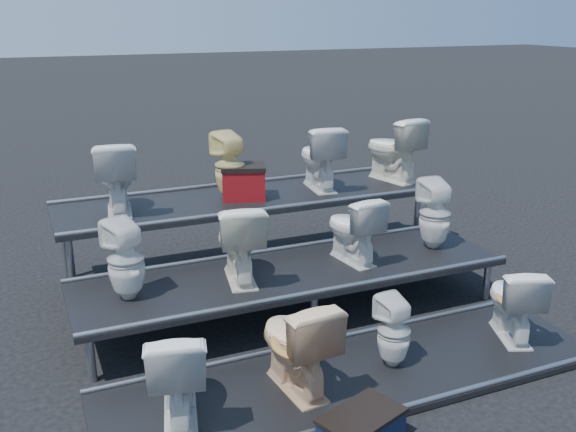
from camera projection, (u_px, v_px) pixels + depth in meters
name	position (u px, v px, depth m)	size (l,w,h in m)	color
ground	(293.00, 313.00, 6.36)	(80.00, 80.00, 0.00)	black
tier_front	(357.00, 376.00, 5.22)	(4.20, 1.20, 0.06)	black
tier_mid	(293.00, 292.00, 6.29)	(4.20, 1.20, 0.46)	black
tier_back	(248.00, 232.00, 7.37)	(4.20, 1.20, 0.86)	black
toilet_0	(177.00, 371.00, 4.54)	(0.41, 0.73, 0.74)	silver
toilet_1	(296.00, 343.00, 4.89)	(0.44, 0.76, 0.78)	#E4B88E
toilet_2	(394.00, 331.00, 5.24)	(0.27, 0.28, 0.61)	silver
toilet_3	(513.00, 301.00, 5.69)	(0.39, 0.69, 0.70)	silver
toilet_4	(126.00, 260.00, 5.52)	(0.32, 0.33, 0.71)	silver
toilet_5	(239.00, 241.00, 5.90)	(0.42, 0.74, 0.76)	white
toilet_6	(353.00, 228.00, 6.36)	(0.38, 0.67, 0.69)	silver
toilet_7	(435.00, 214.00, 6.72)	(0.33, 0.34, 0.74)	silver
toilet_8	(116.00, 176.00, 6.59)	(0.42, 0.74, 0.76)	silver
toilet_9	(230.00, 166.00, 7.05)	(0.34, 0.34, 0.75)	#F2DD8E
toilet_10	(320.00, 157.00, 7.46)	(0.42, 0.74, 0.76)	silver
toilet_11	(393.00, 149.00, 7.83)	(0.44, 0.77, 0.78)	white
red_crate	(244.00, 184.00, 7.13)	(0.46, 0.37, 0.33)	maroon
step_stool	(361.00, 430.00, 4.43)	(0.56, 0.34, 0.20)	#0E1735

